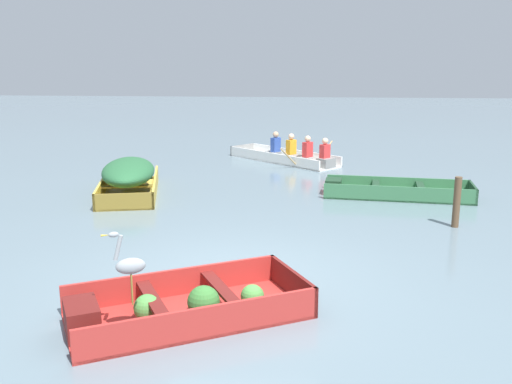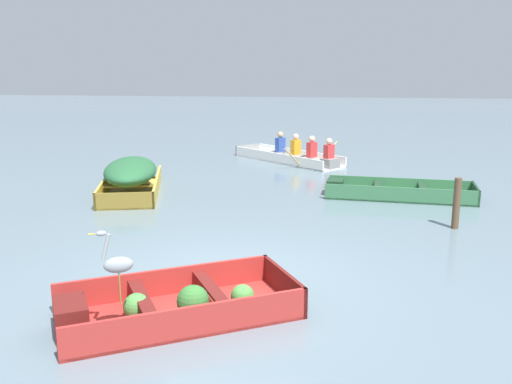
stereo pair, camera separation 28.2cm
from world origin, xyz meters
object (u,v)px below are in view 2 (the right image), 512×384
object	(u,v)px
skiff_green_near_moored	(393,192)
rowboat_white_with_crew	(294,156)
dinghy_red_foreground	(172,306)
mooring_post	(457,203)
skiff_yellow_mid_moored	(131,174)
heron_on_dinghy	(117,263)

from	to	relation	value
skiff_green_near_moored	rowboat_white_with_crew	distance (m)	4.87
dinghy_red_foreground	rowboat_white_with_crew	distance (m)	10.87
skiff_green_near_moored	dinghy_red_foreground	bearing A→B (deg)	-117.02
mooring_post	rowboat_white_with_crew	bearing A→B (deg)	116.65
dinghy_red_foreground	skiff_yellow_mid_moored	bearing A→B (deg)	112.58
dinghy_red_foreground	heron_on_dinghy	size ratio (longest dim) A/B	3.71
skiff_yellow_mid_moored	rowboat_white_with_crew	xyz separation A→B (m)	(3.57, 4.48, -0.25)
skiff_yellow_mid_moored	skiff_green_near_moored	bearing A→B (deg)	2.57
skiff_yellow_mid_moored	mooring_post	distance (m)	7.17
rowboat_white_with_crew	mooring_post	distance (m)	7.35
skiff_green_near_moored	rowboat_white_with_crew	size ratio (longest dim) A/B	0.96
rowboat_white_with_crew	mooring_post	size ratio (longest dim) A/B	3.68
dinghy_red_foreground	rowboat_white_with_crew	size ratio (longest dim) A/B	0.89
dinghy_red_foreground	skiff_yellow_mid_moored	xyz separation A→B (m)	(-2.64, 6.35, 0.30)
skiff_green_near_moored	rowboat_white_with_crew	bearing A→B (deg)	120.20
dinghy_red_foreground	mooring_post	distance (m)	6.01
skiff_yellow_mid_moored	rowboat_white_with_crew	bearing A→B (deg)	51.45
skiff_yellow_mid_moored	heron_on_dinghy	size ratio (longest dim) A/B	3.92
skiff_green_near_moored	heron_on_dinghy	world-z (taller)	heron_on_dinghy
dinghy_red_foreground	heron_on_dinghy	bearing A→B (deg)	-127.40
dinghy_red_foreground	skiff_green_near_moored	world-z (taller)	dinghy_red_foreground
skiff_green_near_moored	heron_on_dinghy	xyz separation A→B (m)	(-3.81, -7.19, 0.78)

